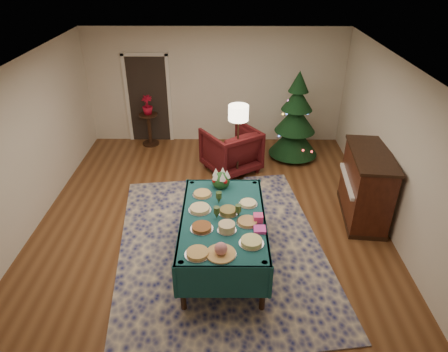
{
  "coord_description": "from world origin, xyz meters",
  "views": [
    {
      "loc": [
        0.29,
        -5.64,
        4.2
      ],
      "look_at": [
        0.24,
        -0.17,
        1.05
      ],
      "focal_mm": 32.0,
      "sensor_mm": 36.0,
      "label": 1
    }
  ],
  "objects_px": {
    "gift_box": "(258,218)",
    "floor_lamp": "(238,118)",
    "buffet_table": "(223,226)",
    "piano": "(366,186)",
    "christmas_tree": "(296,120)",
    "potted_plant": "(148,109)",
    "armchair": "(231,148)",
    "side_table": "(150,130)"
  },
  "relations": [
    {
      "from": "buffet_table",
      "to": "armchair",
      "type": "xyz_separation_m",
      "value": [
        0.13,
        2.9,
        -0.14
      ]
    },
    {
      "from": "potted_plant",
      "to": "gift_box",
      "type": "bearing_deg",
      "value": -61.54
    },
    {
      "from": "side_table",
      "to": "piano",
      "type": "relative_size",
      "value": 0.52
    },
    {
      "from": "gift_box",
      "to": "potted_plant",
      "type": "distance_m",
      "value": 4.85
    },
    {
      "from": "gift_box",
      "to": "christmas_tree",
      "type": "bearing_deg",
      "value": 73.78
    },
    {
      "from": "gift_box",
      "to": "side_table",
      "type": "distance_m",
      "value": 4.88
    },
    {
      "from": "buffet_table",
      "to": "gift_box",
      "type": "height_order",
      "value": "gift_box"
    },
    {
      "from": "potted_plant",
      "to": "christmas_tree",
      "type": "distance_m",
      "value": 3.43
    },
    {
      "from": "side_table",
      "to": "potted_plant",
      "type": "bearing_deg",
      "value": 0.0
    },
    {
      "from": "gift_box",
      "to": "floor_lamp",
      "type": "height_order",
      "value": "floor_lamp"
    },
    {
      "from": "gift_box",
      "to": "potted_plant",
      "type": "relative_size",
      "value": 0.3
    },
    {
      "from": "gift_box",
      "to": "armchair",
      "type": "bearing_deg",
      "value": 96.87
    },
    {
      "from": "buffet_table",
      "to": "piano",
      "type": "height_order",
      "value": "piano"
    },
    {
      "from": "armchair",
      "to": "floor_lamp",
      "type": "xyz_separation_m",
      "value": [
        0.13,
        -0.4,
        0.84
      ]
    },
    {
      "from": "buffet_table",
      "to": "armchair",
      "type": "relative_size",
      "value": 2.06
    },
    {
      "from": "floor_lamp",
      "to": "armchair",
      "type": "bearing_deg",
      "value": 107.98
    },
    {
      "from": "gift_box",
      "to": "potted_plant",
      "type": "bearing_deg",
      "value": 118.46
    },
    {
      "from": "armchair",
      "to": "side_table",
      "type": "bearing_deg",
      "value": -66.54
    },
    {
      "from": "buffet_table",
      "to": "gift_box",
      "type": "relative_size",
      "value": 16.15
    },
    {
      "from": "buffet_table",
      "to": "floor_lamp",
      "type": "distance_m",
      "value": 2.6
    },
    {
      "from": "floor_lamp",
      "to": "christmas_tree",
      "type": "bearing_deg",
      "value": 38.68
    },
    {
      "from": "armchair",
      "to": "christmas_tree",
      "type": "relative_size",
      "value": 0.52
    },
    {
      "from": "christmas_tree",
      "to": "piano",
      "type": "bearing_deg",
      "value": -68.88
    },
    {
      "from": "buffet_table",
      "to": "christmas_tree",
      "type": "height_order",
      "value": "christmas_tree"
    },
    {
      "from": "gift_box",
      "to": "piano",
      "type": "height_order",
      "value": "piano"
    },
    {
      "from": "potted_plant",
      "to": "buffet_table",
      "type": "bearing_deg",
      "value": -66.41
    },
    {
      "from": "armchair",
      "to": "potted_plant",
      "type": "relative_size",
      "value": 2.32
    },
    {
      "from": "buffet_table",
      "to": "gift_box",
      "type": "distance_m",
      "value": 0.55
    },
    {
      "from": "armchair",
      "to": "christmas_tree",
      "type": "height_order",
      "value": "christmas_tree"
    },
    {
      "from": "gift_box",
      "to": "buffet_table",
      "type": "bearing_deg",
      "value": 167.85
    },
    {
      "from": "floor_lamp",
      "to": "piano",
      "type": "distance_m",
      "value": 2.64
    },
    {
      "from": "armchair",
      "to": "potted_plant",
      "type": "xyz_separation_m",
      "value": [
        -1.95,
        1.26,
        0.39
      ]
    },
    {
      "from": "gift_box",
      "to": "floor_lamp",
      "type": "xyz_separation_m",
      "value": [
        -0.23,
        2.6,
        0.48
      ]
    },
    {
      "from": "side_table",
      "to": "piano",
      "type": "bearing_deg",
      "value": -34.71
    },
    {
      "from": "gift_box",
      "to": "potted_plant",
      "type": "xyz_separation_m",
      "value": [
        -2.31,
        4.26,
        0.02
      ]
    },
    {
      "from": "buffet_table",
      "to": "gift_box",
      "type": "xyz_separation_m",
      "value": [
        0.5,
        -0.11,
        0.22
      ]
    },
    {
      "from": "side_table",
      "to": "piano",
      "type": "xyz_separation_m",
      "value": [
        4.26,
        -2.95,
        0.23
      ]
    },
    {
      "from": "buffet_table",
      "to": "floor_lamp",
      "type": "relative_size",
      "value": 1.33
    },
    {
      "from": "gift_box",
      "to": "christmas_tree",
      "type": "distance_m",
      "value": 3.78
    },
    {
      "from": "armchair",
      "to": "side_table",
      "type": "distance_m",
      "value": 2.33
    },
    {
      "from": "buffet_table",
      "to": "potted_plant",
      "type": "relative_size",
      "value": 4.79
    },
    {
      "from": "floor_lamp",
      "to": "christmas_tree",
      "type": "height_order",
      "value": "christmas_tree"
    }
  ]
}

